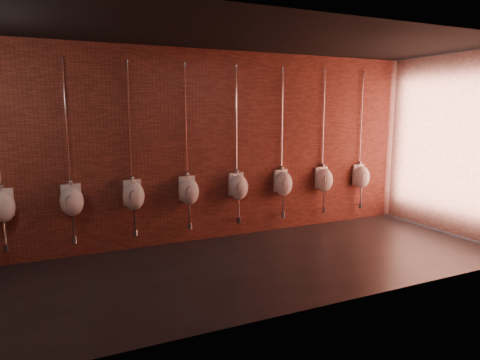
{
  "coord_description": "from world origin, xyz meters",
  "views": [
    {
      "loc": [
        -2.4,
        -5.26,
        2.22
      ],
      "look_at": [
        0.46,
        0.9,
        1.1
      ],
      "focal_mm": 32.0,
      "sensor_mm": 36.0,
      "label": 1
    }
  ],
  "objects_px": {
    "urinal_2": "(72,200)",
    "urinal_3": "(134,195)",
    "urinal_7": "(324,179)",
    "urinal_5": "(238,186)",
    "urinal_6": "(283,183)",
    "urinal_4": "(189,190)",
    "urinal_1": "(2,206)",
    "urinal_8": "(361,176)"
  },
  "relations": [
    {
      "from": "urinal_1",
      "to": "urinal_5",
      "type": "bearing_deg",
      "value": 0.0
    },
    {
      "from": "urinal_4",
      "to": "urinal_6",
      "type": "xyz_separation_m",
      "value": [
        1.81,
        0.0,
        0.0
      ]
    },
    {
      "from": "urinal_4",
      "to": "urinal_5",
      "type": "xyz_separation_m",
      "value": [
        0.9,
        0.0,
        0.0
      ]
    },
    {
      "from": "urinal_2",
      "to": "urinal_5",
      "type": "xyz_separation_m",
      "value": [
        2.71,
        0.0,
        0.0
      ]
    },
    {
      "from": "urinal_3",
      "to": "urinal_6",
      "type": "xyz_separation_m",
      "value": [
        2.71,
        0.0,
        0.0
      ]
    },
    {
      "from": "urinal_2",
      "to": "urinal_6",
      "type": "relative_size",
      "value": 1.0
    },
    {
      "from": "urinal_2",
      "to": "urinal_3",
      "type": "xyz_separation_m",
      "value": [
        0.9,
        0.0,
        0.0
      ]
    },
    {
      "from": "urinal_1",
      "to": "urinal_8",
      "type": "height_order",
      "value": "same"
    },
    {
      "from": "urinal_5",
      "to": "urinal_8",
      "type": "relative_size",
      "value": 1.0
    },
    {
      "from": "urinal_1",
      "to": "urinal_6",
      "type": "height_order",
      "value": "same"
    },
    {
      "from": "urinal_8",
      "to": "urinal_7",
      "type": "bearing_deg",
      "value": 180.0
    },
    {
      "from": "urinal_7",
      "to": "urinal_8",
      "type": "distance_m",
      "value": 0.9
    },
    {
      "from": "urinal_4",
      "to": "urinal_5",
      "type": "bearing_deg",
      "value": 0.0
    },
    {
      "from": "urinal_5",
      "to": "urinal_7",
      "type": "distance_m",
      "value": 1.81
    },
    {
      "from": "urinal_2",
      "to": "urinal_4",
      "type": "distance_m",
      "value": 1.81
    },
    {
      "from": "urinal_7",
      "to": "urinal_1",
      "type": "bearing_deg",
      "value": 180.0
    },
    {
      "from": "urinal_2",
      "to": "urinal_8",
      "type": "relative_size",
      "value": 1.0
    },
    {
      "from": "urinal_8",
      "to": "urinal_5",
      "type": "bearing_deg",
      "value": 180.0
    },
    {
      "from": "urinal_3",
      "to": "urinal_5",
      "type": "distance_m",
      "value": 1.81
    },
    {
      "from": "urinal_1",
      "to": "urinal_8",
      "type": "relative_size",
      "value": 1.0
    },
    {
      "from": "urinal_1",
      "to": "urinal_7",
      "type": "bearing_deg",
      "value": 0.0
    },
    {
      "from": "urinal_1",
      "to": "urinal_8",
      "type": "bearing_deg",
      "value": 0.0
    },
    {
      "from": "urinal_7",
      "to": "urinal_2",
      "type": "bearing_deg",
      "value": 180.0
    },
    {
      "from": "urinal_6",
      "to": "urinal_8",
      "type": "xyz_separation_m",
      "value": [
        1.81,
        0.0,
        0.0
      ]
    },
    {
      "from": "urinal_5",
      "to": "urinal_6",
      "type": "distance_m",
      "value": 0.9
    },
    {
      "from": "urinal_2",
      "to": "urinal_7",
      "type": "distance_m",
      "value": 4.52
    },
    {
      "from": "urinal_6",
      "to": "urinal_8",
      "type": "relative_size",
      "value": 1.0
    },
    {
      "from": "urinal_4",
      "to": "urinal_7",
      "type": "relative_size",
      "value": 1.0
    },
    {
      "from": "urinal_5",
      "to": "urinal_6",
      "type": "bearing_deg",
      "value": 0.0
    },
    {
      "from": "urinal_1",
      "to": "urinal_2",
      "type": "distance_m",
      "value": 0.9
    },
    {
      "from": "urinal_2",
      "to": "urinal_6",
      "type": "height_order",
      "value": "same"
    },
    {
      "from": "urinal_3",
      "to": "urinal_4",
      "type": "xyz_separation_m",
      "value": [
        0.9,
        0.0,
        0.0
      ]
    },
    {
      "from": "urinal_1",
      "to": "urinal_6",
      "type": "bearing_deg",
      "value": 0.0
    },
    {
      "from": "urinal_2",
      "to": "urinal_8",
      "type": "bearing_deg",
      "value": 0.0
    },
    {
      "from": "urinal_7",
      "to": "urinal_8",
      "type": "bearing_deg",
      "value": 0.0
    },
    {
      "from": "urinal_3",
      "to": "urinal_5",
      "type": "bearing_deg",
      "value": 0.0
    },
    {
      "from": "urinal_3",
      "to": "urinal_6",
      "type": "distance_m",
      "value": 2.71
    },
    {
      "from": "urinal_3",
      "to": "urinal_4",
      "type": "distance_m",
      "value": 0.9
    },
    {
      "from": "urinal_3",
      "to": "urinal_5",
      "type": "relative_size",
      "value": 1.0
    },
    {
      "from": "urinal_3",
      "to": "urinal_7",
      "type": "bearing_deg",
      "value": 0.0
    },
    {
      "from": "urinal_1",
      "to": "urinal_6",
      "type": "distance_m",
      "value": 4.52
    },
    {
      "from": "urinal_4",
      "to": "urinal_7",
      "type": "distance_m",
      "value": 2.71
    }
  ]
}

